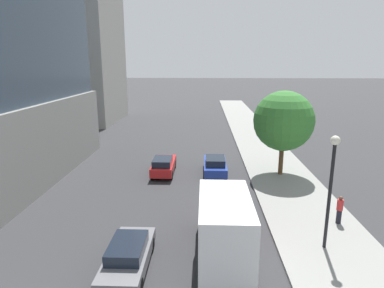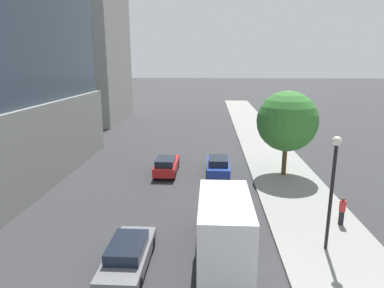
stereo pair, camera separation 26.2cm
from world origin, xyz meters
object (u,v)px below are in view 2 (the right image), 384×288
Objects in this scene: construction_building at (74,11)px; car_red at (167,165)px; car_blue at (218,165)px; box_truck at (224,223)px; street_tree at (287,121)px; street_lamp at (333,177)px; car_gray at (128,255)px; pedestrian_red_shirt at (342,211)px.

car_red is (16.73, -25.13, -15.60)m from construction_building.
construction_building is at bearing 130.07° from car_blue.
car_blue is 12.38m from box_truck.
street_tree reaches higher than car_blue.
construction_building is 5.53× the size of box_truck.
car_blue is 0.67× the size of box_truck.
car_red is (-9.51, 0.09, -3.74)m from street_tree.
street_lamp is 0.83× the size of street_tree.
car_blue is (-5.28, 0.30, -3.76)m from street_tree.
car_gray is at bearing -126.29° from street_tree.
construction_building is at bearing 123.66° from car_red.
street_tree is 1.52× the size of car_red.
street_tree is at bearing 66.29° from box_truck.
car_gray is at bearing -66.33° from construction_building.
box_truck is 7.63m from pedestrian_red_shirt.
construction_building is 8.11× the size of car_gray.
box_truck is at bearing -90.00° from car_blue.
street_lamp is 11.03m from street_tree.
car_gray is 2.82× the size of pedestrian_red_shirt.
car_red is at bearing 109.24° from box_truck.
street_lamp is at bearing -54.36° from construction_building.
street_lamp is at bearing -122.97° from pedestrian_red_shirt.
construction_building is 8.31× the size of car_blue.
street_tree is 6.49m from car_blue.
box_truck reaches higher than car_blue.
box_truck is (-5.28, -12.03, -2.65)m from street_tree.
car_gray is (-4.23, -13.25, -0.05)m from car_blue.
car_red is at bearing -177.10° from car_blue.
pedestrian_red_shirt is (6.68, -8.74, 0.23)m from car_blue.
construction_building reaches higher than street_lamp.
pedestrian_red_shirt is at bearing -52.60° from car_blue.
car_blue is at bearing 176.76° from street_tree.
construction_building is 46.18m from pedestrian_red_shirt.
construction_building is at bearing 119.37° from box_truck.
box_truck is at bearing 12.34° from car_gray.
street_tree is (26.24, -25.21, -11.86)m from construction_building.
street_lamp is 12.75m from car_blue.
street_lamp is (25.97, -36.22, -12.53)m from construction_building.
car_blue is at bearing 90.00° from box_truck.
pedestrian_red_shirt reaches higher than car_red.
street_tree is at bearing 99.41° from pedestrian_red_shirt.
construction_building is 44.52m from car_gray.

